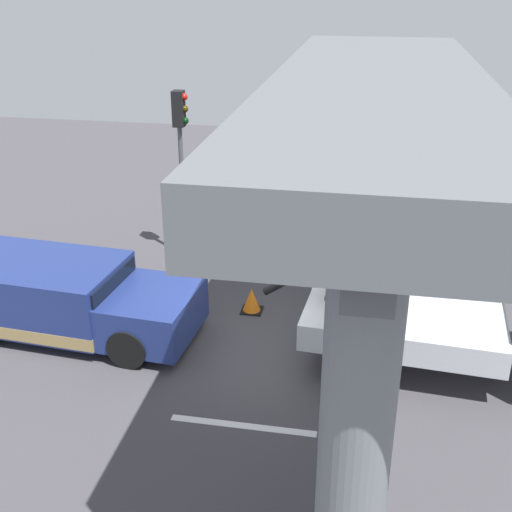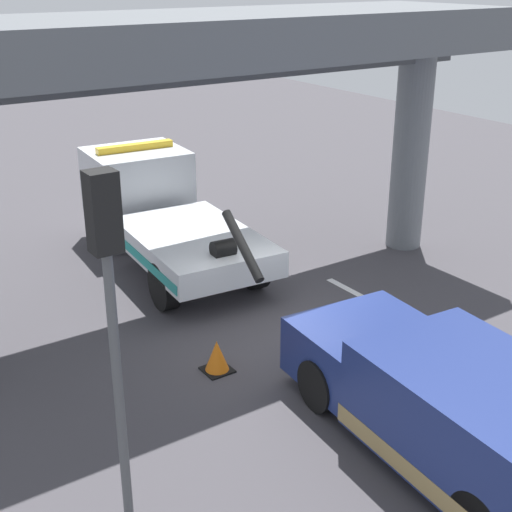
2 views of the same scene
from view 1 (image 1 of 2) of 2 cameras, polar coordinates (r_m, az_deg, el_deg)
ground_plane at (r=13.70m, az=0.94°, el=-8.43°), size 60.00×40.00×0.10m
lane_stripe_mid at (r=11.67m, az=-1.17°, el=-14.80°), size 2.60×0.16×0.01m
tow_truck_white at (r=13.19m, az=21.44°, el=-5.38°), size 7.33×2.85×2.46m
towed_van_green at (r=14.56m, az=-16.41°, el=-3.64°), size 5.35×2.57×1.58m
overpass_structure at (r=11.65m, az=10.67°, el=11.36°), size 3.60×12.84×5.70m
traffic_light_near at (r=16.91m, az=-6.68°, el=10.24°), size 0.39×0.32×4.53m
traffic_cone_orange at (r=14.96m, az=-0.38°, el=-3.97°), size 0.48×0.48×0.58m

